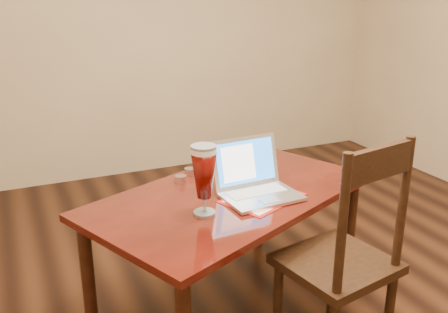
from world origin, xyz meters
name	(u,v)px	position (x,y,z in m)	size (l,w,h in m)	color
dining_table	(231,205)	(-0.29, 0.23, 0.61)	(1.63, 1.30, 0.99)	#54120B
dining_chair	(343,260)	(0.02, -0.30, 0.50)	(0.53, 0.51, 1.07)	black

